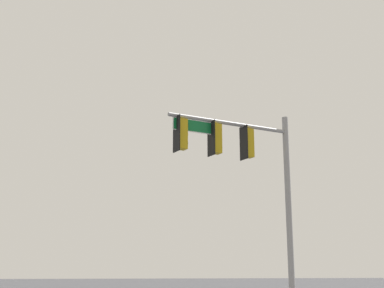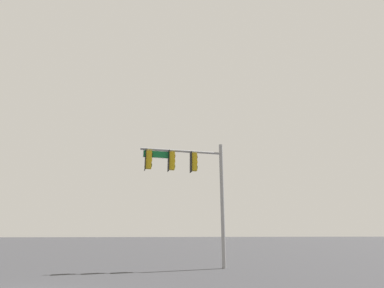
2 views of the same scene
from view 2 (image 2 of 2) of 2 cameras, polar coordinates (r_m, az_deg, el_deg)
The scene contains 1 object.
signal_pole_near at distance 18.55m, azimuth 0.05°, elevation -6.22°, with size 5.26×0.66×7.50m.
Camera 2 is at (-3.65, 10.72, 1.92)m, focal length 28.00 mm.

